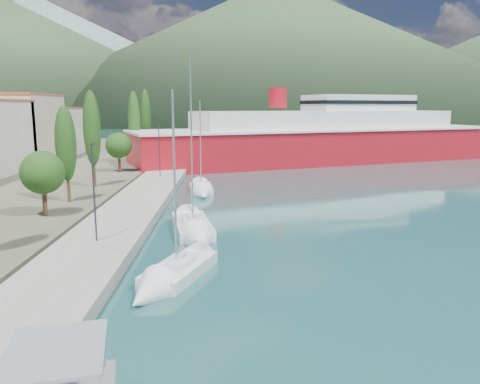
{
  "coord_description": "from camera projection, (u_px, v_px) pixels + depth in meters",
  "views": [
    {
      "loc": [
        -0.69,
        -16.32,
        9.04
      ],
      "look_at": [
        0.0,
        14.0,
        3.5
      ],
      "focal_mm": 35.0,
      "sensor_mm": 36.0,
      "label": 1
    }
  ],
  "objects": [
    {
      "name": "hills_near",
      "position": [
        351.0,
        56.0,
        377.39
      ],
      "size": [
        1010.0,
        520.0,
        115.0
      ],
      "color": "#344C2E",
      "rests_on": "ground"
    },
    {
      "name": "ferry",
      "position": [
        326.0,
        139.0,
        77.53
      ],
      "size": [
        63.98,
        35.16,
        12.59
      ],
      "color": "#A60F1A",
      "rests_on": "ground"
    },
    {
      "name": "sailboat_far",
      "position": [
        202.0,
        192.0,
        48.85
      ],
      "size": [
        3.11,
        7.43,
        10.6
      ],
      "color": "silver",
      "rests_on": "ground"
    },
    {
      "name": "hills_far",
      "position": [
        335.0,
        54.0,
        615.39
      ],
      "size": [
        1480.0,
        900.0,
        180.0
      ],
      "color": "slate",
      "rests_on": "ground"
    },
    {
      "name": "ground",
      "position": [
        232.0,
        138.0,
        135.71
      ],
      "size": [
        1400.0,
        1400.0,
        0.0
      ],
      "primitive_type": "plane",
      "color": "#1F4E4E"
    },
    {
      "name": "quay",
      "position": [
        139.0,
        202.0,
        42.99
      ],
      "size": [
        5.0,
        88.0,
        0.8
      ],
      "primitive_type": "cube",
      "color": "gray",
      "rests_on": "ground"
    },
    {
      "name": "tree_row",
      "position": [
        93.0,
        138.0,
        48.83
      ],
      "size": [
        3.36,
        64.16,
        11.26
      ],
      "color": "#47301E",
      "rests_on": "land_strip"
    },
    {
      "name": "sailboat_near",
      "position": [
        164.0,
        282.0,
        23.66
      ],
      "size": [
        4.71,
        7.81,
        10.78
      ],
      "color": "silver",
      "rests_on": "ground"
    },
    {
      "name": "sailboat_mid",
      "position": [
        196.0,
        235.0,
        32.34
      ],
      "size": [
        4.23,
        9.64,
        13.44
      ],
      "color": "silver",
      "rests_on": "ground"
    },
    {
      "name": "lamp_posts",
      "position": [
        106.0,
        182.0,
        31.33
      ],
      "size": [
        0.15,
        46.76,
        6.06
      ],
      "color": "#2D2D33",
      "rests_on": "quay"
    }
  ]
}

